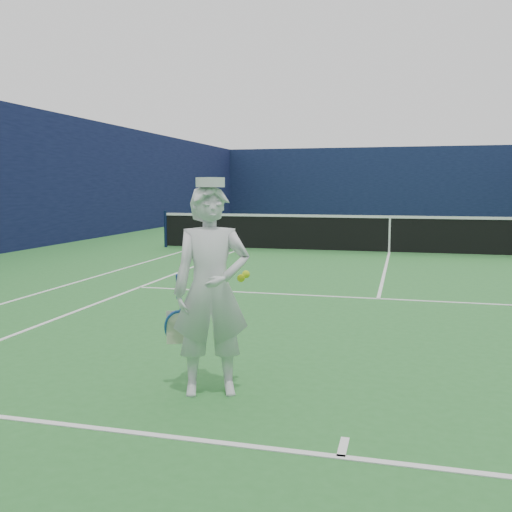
{
  "coord_description": "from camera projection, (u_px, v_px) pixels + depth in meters",
  "views": [
    {
      "loc": [
        0.35,
        -15.45,
        1.76
      ],
      "look_at": [
        -1.2,
        -9.47,
        1.01
      ],
      "focal_mm": 40.0,
      "sensor_mm": 36.0,
      "label": 1
    }
  ],
  "objects": [
    {
      "name": "tennis_player",
      "position": [
        211.0,
        290.0,
        4.8
      ],
      "size": [
        0.87,
        0.63,
        1.84
      ],
      "rotation": [
        0.0,
        0.0,
        0.36
      ],
      "color": "white",
      "rests_on": "ground"
    },
    {
      "name": "court_markings",
      "position": [
        389.0,
        253.0,
        15.14
      ],
      "size": [
        11.03,
        23.83,
        0.01
      ],
      "color": "white",
      "rests_on": "ground"
    },
    {
      "name": "tennis_net",
      "position": [
        390.0,
        233.0,
        15.08
      ],
      "size": [
        12.88,
        0.09,
        1.07
      ],
      "color": "#141E4C",
      "rests_on": "ground"
    },
    {
      "name": "ground",
      "position": [
        389.0,
        253.0,
        15.14
      ],
      "size": [
        80.0,
        80.0,
        0.0
      ],
      "primitive_type": "plane",
      "color": "#2C7330",
      "rests_on": "ground"
    },
    {
      "name": "windscreen_fence",
      "position": [
        391.0,
        178.0,
        14.9
      ],
      "size": [
        20.12,
        36.12,
        4.0
      ],
      "color": "#0F1737",
      "rests_on": "ground"
    }
  ]
}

